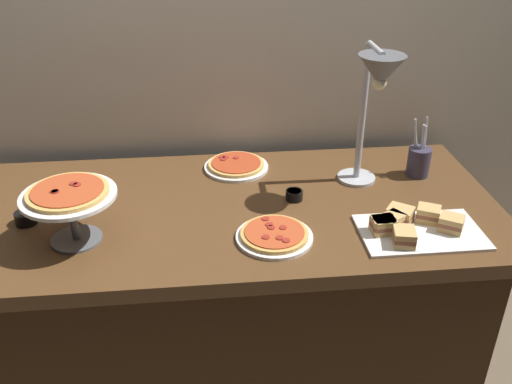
{
  "coord_description": "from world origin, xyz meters",
  "views": [
    {
      "loc": [
        -0.05,
        -1.63,
        1.73
      ],
      "look_at": [
        0.11,
        0.0,
        0.81
      ],
      "focal_mm": 38.84,
      "sensor_mm": 36.0,
      "label": 1
    }
  ],
  "objects_px": {
    "pizza_plate_center": "(274,235)",
    "pizza_plate_front": "(236,166)",
    "pizza_plate_raised_stand": "(69,199)",
    "heat_lamp": "(376,85)",
    "sandwich_platter": "(412,226)",
    "sauce_cup_near": "(294,195)",
    "sauce_cup_far": "(26,218)",
    "utensil_holder": "(419,161)"
  },
  "relations": [
    {
      "from": "pizza_plate_front",
      "to": "utensil_holder",
      "type": "bearing_deg",
      "value": -10.35
    },
    {
      "from": "heat_lamp",
      "to": "pizza_plate_raised_stand",
      "type": "distance_m",
      "value": 1.02
    },
    {
      "from": "pizza_plate_front",
      "to": "pizza_plate_raised_stand",
      "type": "height_order",
      "value": "pizza_plate_raised_stand"
    },
    {
      "from": "utensil_holder",
      "to": "sandwich_platter",
      "type": "bearing_deg",
      "value": -112.5
    },
    {
      "from": "pizza_plate_center",
      "to": "utensil_holder",
      "type": "distance_m",
      "value": 0.7
    },
    {
      "from": "sauce_cup_near",
      "to": "utensil_holder",
      "type": "bearing_deg",
      "value": 15.51
    },
    {
      "from": "pizza_plate_center",
      "to": "sandwich_platter",
      "type": "xyz_separation_m",
      "value": [
        0.44,
        -0.01,
        0.01
      ]
    },
    {
      "from": "heat_lamp",
      "to": "pizza_plate_center",
      "type": "xyz_separation_m",
      "value": [
        -0.36,
        -0.25,
        -0.39
      ]
    },
    {
      "from": "heat_lamp",
      "to": "utensil_holder",
      "type": "distance_m",
      "value": 0.43
    },
    {
      "from": "utensil_holder",
      "to": "sauce_cup_far",
      "type": "bearing_deg",
      "value": -171.69
    },
    {
      "from": "pizza_plate_raised_stand",
      "to": "sauce_cup_near",
      "type": "bearing_deg",
      "value": 14.2
    },
    {
      "from": "sauce_cup_near",
      "to": "sauce_cup_far",
      "type": "distance_m",
      "value": 0.89
    },
    {
      "from": "pizza_plate_raised_stand",
      "to": "utensil_holder",
      "type": "distance_m",
      "value": 1.25
    },
    {
      "from": "heat_lamp",
      "to": "pizza_plate_front",
      "type": "height_order",
      "value": "heat_lamp"
    },
    {
      "from": "heat_lamp",
      "to": "pizza_plate_raised_stand",
      "type": "bearing_deg",
      "value": -168.87
    },
    {
      "from": "pizza_plate_front",
      "to": "sauce_cup_far",
      "type": "xyz_separation_m",
      "value": [
        -0.71,
        -0.33,
        0.01
      ]
    },
    {
      "from": "heat_lamp",
      "to": "sauce_cup_far",
      "type": "distance_m",
      "value": 1.21
    },
    {
      "from": "pizza_plate_front",
      "to": "pizza_plate_raised_stand",
      "type": "relative_size",
      "value": 0.87
    },
    {
      "from": "sandwich_platter",
      "to": "utensil_holder",
      "type": "height_order",
      "value": "utensil_holder"
    },
    {
      "from": "pizza_plate_front",
      "to": "pizza_plate_raised_stand",
      "type": "xyz_separation_m",
      "value": [
        -0.53,
        -0.44,
        0.13
      ]
    },
    {
      "from": "pizza_plate_raised_stand",
      "to": "heat_lamp",
      "type": "bearing_deg",
      "value": 11.13
    },
    {
      "from": "pizza_plate_raised_stand",
      "to": "utensil_holder",
      "type": "bearing_deg",
      "value": 14.74
    },
    {
      "from": "heat_lamp",
      "to": "pizza_plate_center",
      "type": "distance_m",
      "value": 0.58
    },
    {
      "from": "pizza_plate_center",
      "to": "utensil_holder",
      "type": "height_order",
      "value": "utensil_holder"
    },
    {
      "from": "pizza_plate_front",
      "to": "pizza_plate_center",
      "type": "height_order",
      "value": "same"
    },
    {
      "from": "heat_lamp",
      "to": "pizza_plate_front",
      "type": "relative_size",
      "value": 2.09
    },
    {
      "from": "sandwich_platter",
      "to": "sauce_cup_near",
      "type": "distance_m",
      "value": 0.42
    },
    {
      "from": "pizza_plate_front",
      "to": "pizza_plate_raised_stand",
      "type": "distance_m",
      "value": 0.7
    },
    {
      "from": "pizza_plate_center",
      "to": "pizza_plate_raised_stand",
      "type": "height_order",
      "value": "pizza_plate_raised_stand"
    },
    {
      "from": "heat_lamp",
      "to": "sauce_cup_near",
      "type": "distance_m",
      "value": 0.46
    },
    {
      "from": "sauce_cup_far",
      "to": "utensil_holder",
      "type": "xyz_separation_m",
      "value": [
        1.38,
        0.2,
        0.04
      ]
    },
    {
      "from": "pizza_plate_front",
      "to": "sauce_cup_far",
      "type": "relative_size",
      "value": 3.65
    },
    {
      "from": "pizza_plate_raised_stand",
      "to": "utensil_holder",
      "type": "relative_size",
      "value": 1.23
    },
    {
      "from": "pizza_plate_front",
      "to": "sandwich_platter",
      "type": "height_order",
      "value": "sandwich_platter"
    },
    {
      "from": "heat_lamp",
      "to": "pizza_plate_center",
      "type": "height_order",
      "value": "heat_lamp"
    },
    {
      "from": "sauce_cup_far",
      "to": "utensil_holder",
      "type": "relative_size",
      "value": 0.29
    },
    {
      "from": "pizza_plate_front",
      "to": "utensil_holder",
      "type": "distance_m",
      "value": 0.69
    },
    {
      "from": "pizza_plate_center",
      "to": "sandwich_platter",
      "type": "bearing_deg",
      "value": -1.29
    },
    {
      "from": "pizza_plate_raised_stand",
      "to": "sandwich_platter",
      "type": "relative_size",
      "value": 0.74
    },
    {
      "from": "pizza_plate_center",
      "to": "sauce_cup_far",
      "type": "relative_size",
      "value": 3.55
    },
    {
      "from": "pizza_plate_center",
      "to": "sandwich_platter",
      "type": "height_order",
      "value": "sandwich_platter"
    },
    {
      "from": "pizza_plate_center",
      "to": "pizza_plate_front",
      "type": "bearing_deg",
      "value": 99.55
    }
  ]
}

